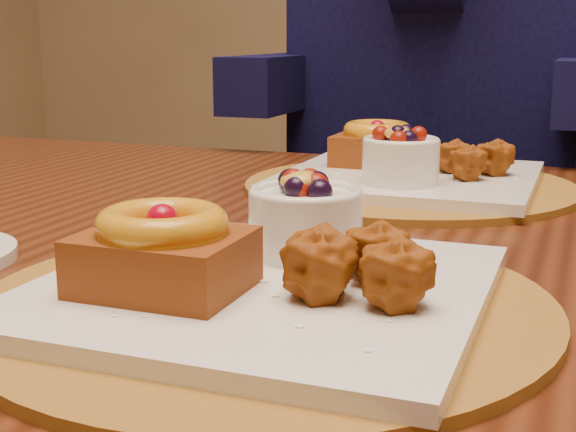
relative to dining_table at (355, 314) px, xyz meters
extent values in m
cube|color=#361609|center=(0.00, 0.00, 0.06)|extent=(1.60, 0.90, 0.04)
cylinder|color=#361609|center=(-0.72, 0.37, -0.32)|extent=(0.06, 0.06, 0.71)
cylinder|color=brown|center=(0.00, -0.22, 0.08)|extent=(0.38, 0.38, 0.01)
cube|color=white|center=(0.00, -0.22, 0.09)|extent=(0.28, 0.28, 0.01)
cube|color=#4C1907|center=(-0.05, -0.26, 0.12)|extent=(0.10, 0.08, 0.04)
torus|color=#AE600A|center=(-0.05, -0.26, 0.14)|extent=(0.08, 0.08, 0.02)
sphere|color=maroon|center=(-0.05, -0.26, 0.14)|extent=(0.02, 0.02, 0.02)
sphere|color=#953F0A|center=(0.07, -0.20, 0.12)|extent=(0.04, 0.04, 0.04)
sphere|color=#953F0A|center=(0.04, -0.24, 0.12)|extent=(0.04, 0.04, 0.04)
sphere|color=#953F0A|center=(0.09, -0.24, 0.12)|extent=(0.04, 0.04, 0.04)
cylinder|color=white|center=(0.00, -0.15, 0.12)|extent=(0.08, 0.08, 0.05)
torus|color=white|center=(0.00, -0.15, 0.14)|extent=(0.08, 0.08, 0.01)
ellipsoid|color=gold|center=(0.00, -0.15, 0.15)|extent=(0.03, 0.03, 0.02)
cylinder|color=brown|center=(0.00, 0.22, 0.08)|extent=(0.38, 0.38, 0.01)
cube|color=white|center=(0.00, 0.22, 0.09)|extent=(0.28, 0.28, 0.01)
cube|color=#4C1907|center=(-0.05, 0.26, 0.12)|extent=(0.10, 0.08, 0.04)
torus|color=#AE600A|center=(-0.05, 0.26, 0.14)|extent=(0.08, 0.08, 0.02)
sphere|color=maroon|center=(-0.05, 0.26, 0.14)|extent=(0.02, 0.02, 0.02)
sphere|color=#953F0A|center=(0.07, 0.20, 0.12)|extent=(0.04, 0.04, 0.04)
sphere|color=#953F0A|center=(0.04, 0.24, 0.12)|extent=(0.04, 0.04, 0.04)
sphere|color=#953F0A|center=(0.09, 0.24, 0.12)|extent=(0.04, 0.04, 0.04)
cylinder|color=white|center=(0.00, 0.15, 0.12)|extent=(0.08, 0.08, 0.05)
torus|color=white|center=(0.00, 0.15, 0.14)|extent=(0.08, 0.08, 0.01)
ellipsoid|color=gold|center=(0.00, 0.15, 0.15)|extent=(0.03, 0.03, 0.02)
cube|color=black|center=(-0.13, 0.65, -0.23)|extent=(0.51, 0.51, 0.04)
cylinder|color=black|center=(-0.34, 0.81, -0.46)|extent=(0.04, 0.04, 0.43)
cylinder|color=black|center=(0.03, 0.87, -0.46)|extent=(0.04, 0.04, 0.43)
cube|color=black|center=(-0.16, 0.85, 0.00)|extent=(0.44, 0.10, 0.46)
cube|color=black|center=(-0.06, 0.69, 0.20)|extent=(0.46, 0.24, 0.66)
cube|color=black|center=(-0.30, 0.57, 0.18)|extent=(0.09, 0.33, 0.09)
camera|label=1|loc=(0.19, -0.68, 0.25)|focal=50.00mm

